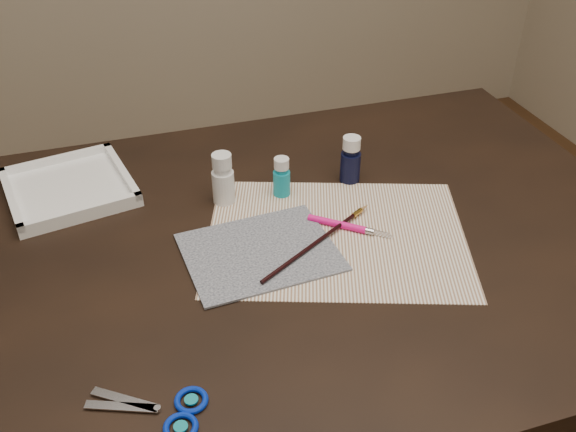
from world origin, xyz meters
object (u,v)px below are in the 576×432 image
object	(u,v)px
paint_bottle_white	(223,179)
palette_tray	(69,187)
paper	(337,236)
scissors	(144,411)
paint_bottle_navy	(351,159)
paint_bottle_cyan	(282,177)
canvas	(260,252)

from	to	relation	value
paint_bottle_white	palette_tray	xyz separation A→B (m)	(-0.27, 0.12, -0.04)
paper	palette_tray	distance (m)	0.51
scissors	paper	bearing A→B (deg)	-121.57
paint_bottle_navy	scissors	xyz separation A→B (m)	(-0.45, -0.43, -0.04)
paint_bottle_cyan	palette_tray	xyz separation A→B (m)	(-0.38, 0.13, -0.03)
paint_bottle_cyan	palette_tray	bearing A→B (deg)	161.69
paint_bottle_navy	palette_tray	bearing A→B (deg)	167.26
canvas	paint_bottle_navy	bearing A→B (deg)	36.49
scissors	palette_tray	distance (m)	0.55
canvas	palette_tray	distance (m)	0.41
canvas	palette_tray	bearing A→B (deg)	135.82
paint_bottle_cyan	paint_bottle_navy	xyz separation A→B (m)	(0.14, 0.01, 0.01)
canvas	paint_bottle_cyan	distance (m)	0.18
paint_bottle_navy	paint_bottle_white	bearing A→B (deg)	179.58
paper	canvas	world-z (taller)	canvas
canvas	paint_bottle_navy	size ratio (longest dim) A/B	2.60
palette_tray	paint_bottle_navy	bearing A→B (deg)	-12.74
paper	scissors	distance (m)	0.45
canvas	palette_tray	size ratio (longest dim) A/B	1.12
paper	canvas	xyz separation A→B (m)	(-0.14, -0.01, 0.00)
paper	paint_bottle_navy	bearing A→B (deg)	61.18
paint_bottle_cyan	scissors	xyz separation A→B (m)	(-0.31, -0.42, -0.03)
canvas	paper	bearing A→B (deg)	2.93
paper	palette_tray	bearing A→B (deg)	147.21
scissors	paint_bottle_navy	bearing A→B (deg)	-114.63
scissors	palette_tray	world-z (taller)	palette_tray
palette_tray	paint_bottle_white	bearing A→B (deg)	-23.07
scissors	canvas	bearing A→B (deg)	-108.61
paint_bottle_navy	scissors	bearing A→B (deg)	-136.14
paint_bottle_cyan	paint_bottle_navy	size ratio (longest dim) A/B	0.83
paint_bottle_white	palette_tray	world-z (taller)	paint_bottle_white
scissors	paint_bottle_cyan	bearing A→B (deg)	-104.60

